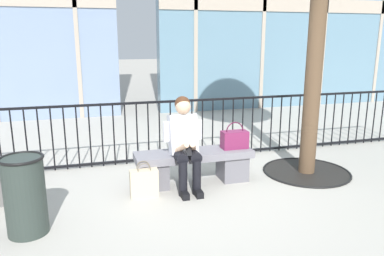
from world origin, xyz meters
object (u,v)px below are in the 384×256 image
stone_bench (194,164)px  trash_can (25,195)px  shopping_bag (144,183)px  seated_person_with_phone (185,140)px  handbag_on_bench (235,139)px

stone_bench → trash_can: bearing=-157.2°
shopping_bag → trash_can: 1.42m
stone_bench → seated_person_with_phone: size_ratio=1.32×
seated_person_with_phone → handbag_on_bench: (0.75, 0.12, -0.07)m
shopping_bag → seated_person_with_phone: bearing=15.3°
shopping_bag → stone_bench: bearing=21.2°
handbag_on_bench → seated_person_with_phone: bearing=-171.0°
handbag_on_bench → trash_can: 2.72m
stone_bench → trash_can: trash_can is taller
seated_person_with_phone → handbag_on_bench: size_ratio=3.26×
seated_person_with_phone → shopping_bag: (-0.56, -0.15, -0.47)m
seated_person_with_phone → trash_can: 1.99m
seated_person_with_phone → handbag_on_bench: seated_person_with_phone is taller
handbag_on_bench → trash_can: handbag_on_bench is taller
handbag_on_bench → shopping_bag: size_ratio=0.81×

